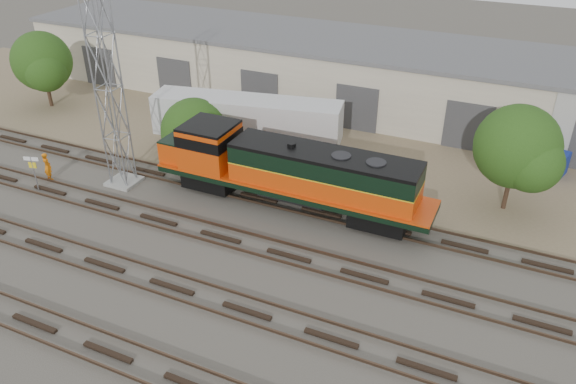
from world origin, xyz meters
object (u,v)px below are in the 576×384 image
at_px(signal_tower, 109,92).
at_px(semi_trailer, 251,120).
at_px(locomotive, 287,171).
at_px(worker, 47,166).

distance_m(signal_tower, semi_trailer, 9.55).
height_order(locomotive, signal_tower, signal_tower).
height_order(locomotive, worker, locomotive).
relative_size(locomotive, signal_tower, 1.34).
bearing_deg(semi_trailer, signal_tower, -137.93).
bearing_deg(signal_tower, locomotive, 9.66).
xyz_separation_m(locomotive, semi_trailer, (-5.07, 5.33, 0.18)).
relative_size(locomotive, semi_trailer, 1.27).
relative_size(worker, semi_trailer, 0.14).
xyz_separation_m(locomotive, worker, (-14.98, -3.34, -1.37)).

